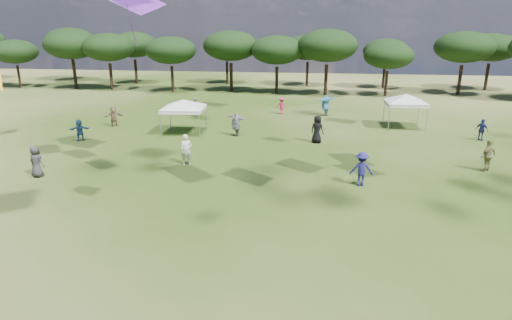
{
  "coord_description": "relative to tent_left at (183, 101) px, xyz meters",
  "views": [
    {
      "loc": [
        2.5,
        -7.11,
        7.59
      ],
      "look_at": [
        0.58,
        6.0,
        3.5
      ],
      "focal_mm": 30.0,
      "sensor_mm": 36.0,
      "label": 1
    }
  ],
  "objects": [
    {
      "name": "tent_left",
      "position": [
        0.0,
        0.0,
        0.0
      ],
      "size": [
        6.05,
        6.05,
        2.86
      ],
      "rotation": [
        0.0,
        0.0,
        0.09
      ],
      "color": "gray",
      "rests_on": "ground"
    },
    {
      "name": "festival_crowd",
      "position": [
        5.8,
        0.33,
        -1.56
      ],
      "size": [
        29.07,
        20.48,
        1.92
      ],
      "color": "#28597A",
      "rests_on": "ground"
    },
    {
      "name": "tent_right",
      "position": [
        16.68,
        4.37,
        0.12
      ],
      "size": [
        5.97,
        5.97,
        2.98
      ],
      "rotation": [
        0.0,
        0.0,
        0.01
      ],
      "color": "gray",
      "rests_on": "ground"
    },
    {
      "name": "tree_line",
      "position": [
        9.78,
        24.19,
        2.99
      ],
      "size": [
        108.78,
        17.63,
        7.77
      ],
      "color": "black",
      "rests_on": "ground"
    }
  ]
}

